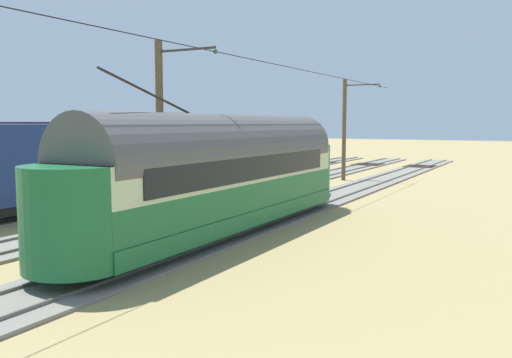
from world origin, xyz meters
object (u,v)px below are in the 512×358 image
(spare_tie_stack, at_px, (25,199))
(vintage_streetcar, at_px, (224,172))
(coach_adjacent, at_px, (70,162))
(catenary_pole_mid_near, at_px, (161,133))
(catenary_pole_foreground, at_px, (345,128))

(spare_tie_stack, bearing_deg, vintage_streetcar, 173.80)
(coach_adjacent, bearing_deg, catenary_pole_mid_near, 162.65)
(coach_adjacent, bearing_deg, vintage_streetcar, 169.69)
(coach_adjacent, height_order, catenary_pole_foreground, catenary_pole_foreground)
(vintage_streetcar, relative_size, catenary_pole_mid_near, 2.36)
(catenary_pole_mid_near, relative_size, spare_tie_stack, 2.89)
(vintage_streetcar, xyz_separation_m, coach_adjacent, (9.54, -1.73, -0.09))
(vintage_streetcar, distance_m, coach_adjacent, 9.69)
(catenary_pole_foreground, height_order, catenary_pole_mid_near, same)
(catenary_pole_foreground, height_order, spare_tie_stack, catenary_pole_foreground)
(catenary_pole_foreground, bearing_deg, coach_adjacent, 68.09)
(spare_tie_stack, bearing_deg, catenary_pole_foreground, -118.49)
(catenary_pole_mid_near, bearing_deg, vintage_streetcar, -167.83)
(vintage_streetcar, bearing_deg, catenary_pole_mid_near, 12.17)
(coach_adjacent, distance_m, catenary_pole_mid_near, 7.66)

